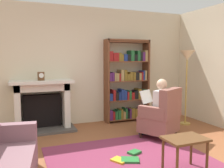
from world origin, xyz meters
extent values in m
plane|color=brown|center=(0.00, 0.00, 0.00)|extent=(14.00, 14.00, 0.00)
cube|color=beige|center=(0.00, 2.55, 1.35)|extent=(5.60, 0.10, 2.70)
cube|color=beige|center=(2.65, 1.25, 1.35)|extent=(0.10, 5.20, 2.70)
cube|color=#7D2D49|center=(0.00, 0.30, 0.01)|extent=(2.40, 1.80, 0.01)
cube|color=#4C4742|center=(-1.05, 2.18, 0.03)|extent=(1.30, 0.64, 0.05)
cube|color=black|center=(-1.05, 2.40, 0.40)|extent=(0.78, 0.20, 0.70)
cube|color=silver|center=(-1.54, 2.28, 0.51)|extent=(0.12, 0.44, 1.01)
cube|color=silver|center=(-0.56, 2.28, 0.51)|extent=(0.12, 0.44, 1.01)
cube|color=silver|center=(-1.05, 2.28, 0.93)|extent=(1.10, 0.44, 0.16)
cube|color=silver|center=(-1.05, 2.22, 1.04)|extent=(1.26, 0.56, 0.06)
cylinder|color=brown|center=(-1.07, 2.20, 1.16)|extent=(0.14, 0.14, 0.17)
cylinder|color=white|center=(-1.07, 2.14, 1.18)|extent=(0.10, 0.01, 0.10)
cube|color=brown|center=(0.42, 2.34, 0.99)|extent=(0.04, 0.32, 1.97)
cube|color=brown|center=(1.48, 2.34, 0.99)|extent=(0.04, 0.32, 1.97)
cube|color=brown|center=(0.95, 2.34, 1.95)|extent=(1.10, 0.32, 0.04)
cube|color=brown|center=(0.95, 2.34, 0.06)|extent=(1.06, 0.32, 0.02)
cube|color=#4C1E59|center=(0.49, 2.33, 0.19)|extent=(0.08, 0.26, 0.23)
cube|color=maroon|center=(0.56, 2.33, 0.17)|extent=(0.05, 0.26, 0.19)
cube|color=#1E592D|center=(0.63, 2.33, 0.17)|extent=(0.07, 0.26, 0.19)
cube|color=#1E592D|center=(0.71, 2.33, 0.18)|extent=(0.07, 0.26, 0.22)
cube|color=brown|center=(0.77, 2.33, 0.19)|extent=(0.05, 0.26, 0.23)
cube|color=#997F4C|center=(0.84, 2.33, 0.16)|extent=(0.06, 0.26, 0.17)
cube|color=#1E592D|center=(0.89, 2.33, 0.20)|extent=(0.04, 0.26, 0.25)
cube|color=black|center=(0.95, 2.33, 0.16)|extent=(0.05, 0.26, 0.18)
cube|color=#4C1E59|center=(1.00, 2.33, 0.19)|extent=(0.04, 0.26, 0.23)
cube|color=brown|center=(1.07, 2.33, 0.18)|extent=(0.09, 0.26, 0.23)
cube|color=brown|center=(1.17, 2.33, 0.18)|extent=(0.09, 0.26, 0.21)
cube|color=maroon|center=(1.25, 2.33, 0.16)|extent=(0.06, 0.26, 0.17)
cube|color=#4C1E59|center=(1.33, 2.33, 0.18)|extent=(0.08, 0.26, 0.21)
cube|color=maroon|center=(1.41, 2.33, 0.16)|extent=(0.08, 0.26, 0.18)
cube|color=brown|center=(0.95, 2.34, 0.52)|extent=(1.06, 0.32, 0.02)
cube|color=navy|center=(0.49, 2.33, 0.62)|extent=(0.08, 0.26, 0.17)
cube|color=maroon|center=(0.57, 2.33, 0.66)|extent=(0.06, 0.26, 0.25)
cube|color=black|center=(0.65, 2.33, 0.63)|extent=(0.07, 0.26, 0.19)
cube|color=navy|center=(0.72, 2.33, 0.63)|extent=(0.05, 0.26, 0.19)
cube|color=navy|center=(0.78, 2.33, 0.66)|extent=(0.07, 0.26, 0.26)
cube|color=navy|center=(0.86, 2.33, 0.65)|extent=(0.08, 0.26, 0.23)
cube|color=maroon|center=(0.93, 2.33, 0.63)|extent=(0.05, 0.26, 0.19)
cube|color=#1E592D|center=(0.99, 2.33, 0.64)|extent=(0.06, 0.26, 0.21)
cube|color=maroon|center=(1.07, 2.33, 0.62)|extent=(0.07, 0.26, 0.16)
cube|color=black|center=(1.13, 2.33, 0.63)|extent=(0.05, 0.26, 0.19)
cube|color=black|center=(1.18, 2.33, 0.64)|extent=(0.05, 0.26, 0.21)
cube|color=brown|center=(1.25, 2.33, 0.66)|extent=(0.08, 0.26, 0.25)
cube|color=black|center=(1.32, 2.33, 0.65)|extent=(0.06, 0.26, 0.24)
cube|color=#1E592D|center=(1.39, 2.33, 0.65)|extent=(0.07, 0.26, 0.23)
cube|color=brown|center=(0.95, 2.34, 0.99)|extent=(1.06, 0.32, 0.02)
cube|color=#4C1E59|center=(0.48, 2.33, 1.09)|extent=(0.06, 0.26, 0.19)
cube|color=#4C1E59|center=(0.54, 2.33, 1.10)|extent=(0.05, 0.26, 0.20)
cube|color=#997F4C|center=(0.60, 2.33, 1.09)|extent=(0.04, 0.26, 0.19)
cube|color=#997F4C|center=(0.66, 2.33, 1.09)|extent=(0.06, 0.26, 0.18)
cube|color=maroon|center=(0.72, 2.33, 1.08)|extent=(0.04, 0.26, 0.17)
cube|color=#997F4C|center=(0.78, 2.33, 1.13)|extent=(0.08, 0.26, 0.26)
cube|color=brown|center=(0.86, 2.33, 1.12)|extent=(0.07, 0.26, 0.25)
cube|color=brown|center=(0.94, 2.33, 1.08)|extent=(0.07, 0.26, 0.16)
cube|color=brown|center=(1.02, 2.33, 1.10)|extent=(0.08, 0.26, 0.20)
cube|color=brown|center=(1.10, 2.33, 1.09)|extent=(0.05, 0.26, 0.19)
cube|color=black|center=(1.17, 2.33, 1.10)|extent=(0.09, 0.26, 0.20)
cube|color=#997F4C|center=(1.25, 2.33, 1.08)|extent=(0.06, 0.26, 0.17)
cube|color=maroon|center=(1.31, 2.33, 1.10)|extent=(0.04, 0.26, 0.20)
cube|color=navy|center=(1.36, 2.33, 1.11)|extent=(0.04, 0.26, 0.23)
cube|color=#997F4C|center=(1.41, 2.33, 1.11)|extent=(0.05, 0.26, 0.23)
cube|color=brown|center=(0.95, 2.34, 1.45)|extent=(1.06, 0.32, 0.02)
cube|color=maroon|center=(0.50, 2.33, 1.57)|extent=(0.09, 0.26, 0.23)
cube|color=maroon|center=(0.60, 2.33, 1.55)|extent=(0.08, 0.26, 0.18)
cube|color=maroon|center=(0.66, 2.33, 1.56)|extent=(0.04, 0.26, 0.20)
cube|color=brown|center=(0.72, 2.33, 1.56)|extent=(0.07, 0.26, 0.20)
cube|color=brown|center=(0.78, 2.33, 1.54)|extent=(0.05, 0.26, 0.16)
cube|color=navy|center=(0.86, 2.33, 1.54)|extent=(0.09, 0.26, 0.16)
cube|color=black|center=(0.95, 2.33, 1.54)|extent=(0.08, 0.26, 0.16)
cube|color=#1E592D|center=(1.04, 2.33, 1.59)|extent=(0.09, 0.26, 0.25)
cube|color=black|center=(1.13, 2.33, 1.54)|extent=(0.08, 0.26, 0.16)
cube|color=#1E592D|center=(1.21, 2.33, 1.58)|extent=(0.07, 0.26, 0.25)
cube|color=black|center=(1.28, 2.33, 1.57)|extent=(0.05, 0.26, 0.22)
cube|color=#4C1E59|center=(1.35, 2.33, 1.57)|extent=(0.07, 0.26, 0.22)
cube|color=#997F4C|center=(1.42, 2.33, 1.59)|extent=(0.07, 0.26, 0.26)
cube|color=brown|center=(0.95, 2.34, 1.91)|extent=(1.06, 0.32, 0.02)
cylinder|color=#331E14|center=(1.08, 1.29, 0.06)|extent=(0.05, 0.05, 0.12)
cylinder|color=#331E14|center=(0.63, 1.03, 0.06)|extent=(0.05, 0.05, 0.12)
cylinder|color=#331E14|center=(1.31, 0.87, 0.06)|extent=(0.05, 0.05, 0.12)
cylinder|color=#331E14|center=(0.87, 0.62, 0.06)|extent=(0.05, 0.05, 0.12)
cube|color=#87544A|center=(0.97, 0.95, 0.27)|extent=(0.85, 0.84, 0.30)
cube|color=#87544A|center=(1.09, 0.74, 0.70)|extent=(0.64, 0.45, 0.55)
cube|color=#87544A|center=(1.21, 1.08, 0.53)|extent=(0.37, 0.53, 0.22)
cube|color=#87544A|center=(0.73, 0.82, 0.53)|extent=(0.37, 0.53, 0.22)
cube|color=silver|center=(0.99, 0.91, 0.67)|extent=(0.38, 0.33, 0.50)
sphere|color=#D8AD8C|center=(0.99, 0.91, 1.04)|extent=(0.20, 0.20, 0.20)
cube|color=#191E3F|center=(0.97, 1.12, 0.47)|extent=(0.30, 0.41, 0.12)
cube|color=#191E3F|center=(0.83, 1.04, 0.47)|extent=(0.30, 0.41, 0.12)
cylinder|color=#191E3F|center=(0.87, 1.29, 0.21)|extent=(0.10, 0.10, 0.42)
cylinder|color=#191E3F|center=(0.73, 1.21, 0.21)|extent=(0.10, 0.10, 0.42)
cube|color=white|center=(0.83, 1.19, 0.77)|extent=(0.37, 0.27, 0.25)
cube|color=#865F68|center=(-1.66, 0.56, 0.52)|extent=(0.72, 0.27, 0.24)
cube|color=brown|center=(0.49, -0.42, 0.47)|extent=(0.56, 0.39, 0.03)
cylinder|color=brown|center=(0.25, -0.57, 0.23)|extent=(0.04, 0.04, 0.45)
cylinder|color=brown|center=(0.73, -0.57, 0.23)|extent=(0.04, 0.04, 0.45)
cylinder|color=brown|center=(0.25, -0.26, 0.23)|extent=(0.04, 0.04, 0.45)
cylinder|color=brown|center=(0.73, -0.26, 0.23)|extent=(0.04, 0.04, 0.45)
cube|color=#267233|center=(0.15, 0.38, 0.03)|extent=(0.23, 0.21, 0.04)
cube|color=gold|center=(-0.18, 0.21, 0.03)|extent=(0.25, 0.28, 0.03)
cube|color=#267233|center=(-0.03, 0.16, 0.03)|extent=(0.32, 0.29, 0.03)
cylinder|color=#B7933F|center=(2.07, 1.52, 0.01)|extent=(0.24, 0.24, 0.03)
cylinder|color=#B7933F|center=(2.07, 1.52, 0.76)|extent=(0.03, 0.03, 1.46)
cone|color=beige|center=(2.07, 1.52, 1.59)|extent=(0.32, 0.32, 0.22)
camera|label=1|loc=(-1.56, -2.89, 1.52)|focal=38.38mm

